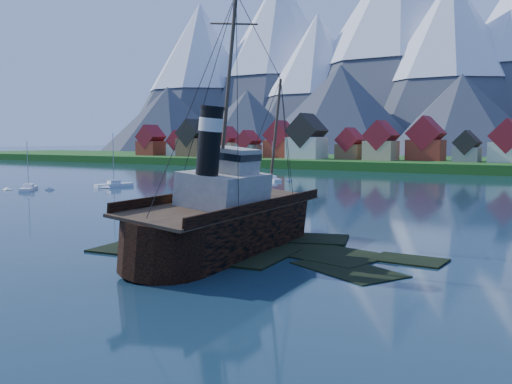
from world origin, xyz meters
The scene contains 8 objects.
ground centered at (0.00, 0.00, 0.00)m, with size 1400.00×1400.00×0.00m, color #172F40.
shoal centered at (1.78, 2.15, -0.35)m, with size 31.71×21.24×1.14m.
seawall centered at (0.00, 132.00, 0.00)m, with size 600.00×2.50×2.00m, color #3F3D38.
town centered at (-33.12, 152.18, 8.99)m, with size 250.96×16.69×17.30m.
tugboat_wreck centered at (-0.35, 1.25, 2.99)m, with size 6.98×30.07×23.83m.
sailboat_a centered at (-72.03, 29.19, 0.23)m, with size 7.43×7.62×10.39m.
sailboat_b centered at (-63.43, 44.31, 0.28)m, with size 4.39×8.64×12.17m.
sailboat_c centered at (-44.48, 79.39, 0.23)m, with size 7.56×6.37×10.26m.
Camera 1 is at (30.30, -42.26, 10.35)m, focal length 40.00 mm.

